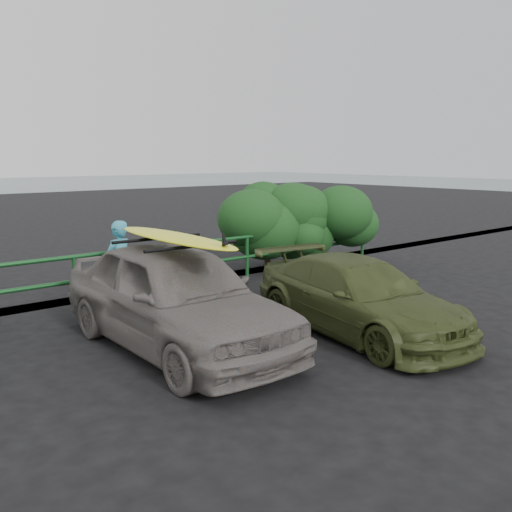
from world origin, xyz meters
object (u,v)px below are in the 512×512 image
at_px(olive_vehicle, 359,297).
at_px(man, 119,267).
at_px(sedan, 176,297).
at_px(surfboard, 174,237).
at_px(guardrail, 126,276).

height_order(olive_vehicle, man, man).
bearing_deg(olive_vehicle, sedan, 163.37).
relative_size(sedan, surfboard, 1.52).
bearing_deg(olive_vehicle, surfboard, 163.37).
xyz_separation_m(guardrail, man, (-0.41, -0.56, 0.31)).
height_order(guardrail, olive_vehicle, olive_vehicle).
distance_m(olive_vehicle, man, 4.27).
relative_size(guardrail, sedan, 3.08).
bearing_deg(guardrail, man, -126.14).
xyz_separation_m(man, surfboard, (-0.28, -2.35, 0.81)).
distance_m(guardrail, sedan, 3.00).
height_order(sedan, olive_vehicle, sedan).
xyz_separation_m(sedan, surfboard, (0.00, 0.00, 0.87)).
bearing_deg(sedan, guardrail, 78.33).
relative_size(sedan, man, 2.74).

